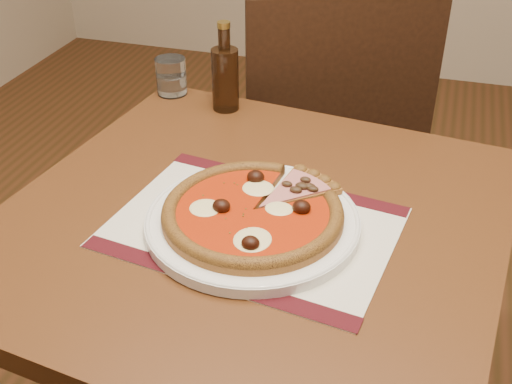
# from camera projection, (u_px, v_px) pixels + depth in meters

# --- Properties ---
(table) EXTENTS (0.89, 0.89, 0.75)m
(table) POSITION_uv_depth(u_px,v_px,m) (253.00, 261.00, 1.11)
(table) COLOR #592F15
(table) RESTS_ON ground
(chair_far) EXTENTS (0.58, 0.58, 0.95)m
(chair_far) POSITION_uv_depth(u_px,v_px,m) (329.00, 137.00, 1.71)
(chair_far) COLOR black
(chair_far) RESTS_ON ground
(placemat) EXTENTS (0.48, 0.37, 0.00)m
(placemat) POSITION_uv_depth(u_px,v_px,m) (253.00, 227.00, 1.02)
(placemat) COLOR white
(placemat) RESTS_ON table
(plate) EXTENTS (0.34, 0.34, 0.02)m
(plate) POSITION_uv_depth(u_px,v_px,m) (253.00, 222.00, 1.02)
(plate) COLOR white
(plate) RESTS_ON placemat
(pizza) EXTENTS (0.29, 0.29, 0.04)m
(pizza) POSITION_uv_depth(u_px,v_px,m) (253.00, 212.00, 1.01)
(pizza) COLOR #8F5E22
(pizza) RESTS_ON plate
(ham_slice) EXTENTS (0.12, 0.15, 0.02)m
(ham_slice) POSITION_uv_depth(u_px,v_px,m) (304.00, 191.00, 1.06)
(ham_slice) COLOR #8F5E22
(ham_slice) RESTS_ON plate
(water_glass) EXTENTS (0.09, 0.09, 0.08)m
(water_glass) POSITION_uv_depth(u_px,v_px,m) (171.00, 76.00, 1.43)
(water_glass) COLOR white
(water_glass) RESTS_ON table
(bottle) EXTENTS (0.06, 0.06, 0.19)m
(bottle) POSITION_uv_depth(u_px,v_px,m) (225.00, 76.00, 1.35)
(bottle) COLOR #341C0D
(bottle) RESTS_ON table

